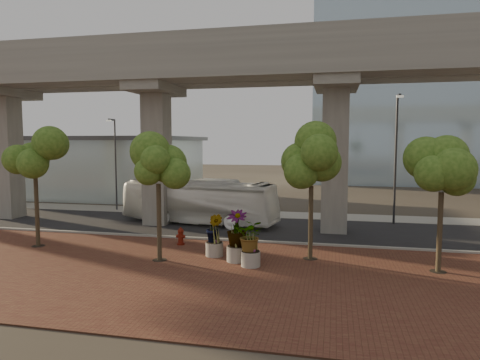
# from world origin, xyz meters

# --- Properties ---
(ground) EXTENTS (160.00, 160.00, 0.00)m
(ground) POSITION_xyz_m (0.00, 0.00, 0.00)
(ground) COLOR #373128
(ground) RESTS_ON ground
(brick_plaza) EXTENTS (70.00, 13.00, 0.06)m
(brick_plaza) POSITION_xyz_m (0.00, -8.00, 0.03)
(brick_plaza) COLOR brown
(brick_plaza) RESTS_ON ground
(asphalt_road) EXTENTS (90.00, 8.00, 0.04)m
(asphalt_road) POSITION_xyz_m (0.00, 2.00, 0.02)
(asphalt_road) COLOR black
(asphalt_road) RESTS_ON ground
(curb_strip) EXTENTS (70.00, 0.25, 0.16)m
(curb_strip) POSITION_xyz_m (0.00, -2.00, 0.08)
(curb_strip) COLOR #99978E
(curb_strip) RESTS_ON ground
(far_sidewalk) EXTENTS (90.00, 3.00, 0.06)m
(far_sidewalk) POSITION_xyz_m (0.00, 7.50, 0.03)
(far_sidewalk) COLOR #99978E
(far_sidewalk) RESTS_ON ground
(transit_viaduct) EXTENTS (72.00, 5.60, 12.40)m
(transit_viaduct) POSITION_xyz_m (0.00, 2.00, 7.29)
(transit_viaduct) COLOR gray
(transit_viaduct) RESTS_ON ground
(station_pavilion) EXTENTS (23.00, 13.00, 6.30)m
(station_pavilion) POSITION_xyz_m (-20.00, 16.00, 3.22)
(station_pavilion) COLOR silver
(station_pavilion) RESTS_ON ground
(transit_bus) EXTENTS (11.40, 4.43, 3.10)m
(transit_bus) POSITION_xyz_m (-3.24, 2.78, 1.55)
(transit_bus) COLOR white
(transit_bus) RESTS_ON ground
(fire_hydrant) EXTENTS (0.48, 0.44, 0.97)m
(fire_hydrant) POSITION_xyz_m (-2.26, -3.51, 0.52)
(fire_hydrant) COLOR #65160B
(fire_hydrant) RESTS_ON ground
(planter_front) EXTENTS (1.97, 1.97, 2.17)m
(planter_front) POSITION_xyz_m (2.31, -6.72, 1.38)
(planter_front) COLOR gray
(planter_front) RESTS_ON ground
(planter_right) EXTENTS (2.30, 2.30, 2.45)m
(planter_right) POSITION_xyz_m (1.50, -6.08, 1.55)
(planter_right) COLOR #ADA99C
(planter_right) RESTS_ON ground
(planter_left) EXTENTS (1.95, 1.95, 2.14)m
(planter_left) POSITION_xyz_m (0.20, -5.36, 1.36)
(planter_left) COLOR gray
(planter_left) RESTS_ON ground
(street_tree_far_west) EXTENTS (3.79, 3.79, 6.74)m
(street_tree_far_west) POSITION_xyz_m (-9.77, -5.50, 5.05)
(street_tree_far_west) COLOR #4F412D
(street_tree_far_west) RESTS_ON ground
(street_tree_near_west) EXTENTS (3.14, 3.14, 6.04)m
(street_tree_near_west) POSITION_xyz_m (-2.17, -6.67, 4.64)
(street_tree_near_west) COLOR #4F412D
(street_tree_near_west) RESTS_ON ground
(street_tree_near_east) EXTENTS (4.03, 4.03, 6.59)m
(street_tree_near_east) POSITION_xyz_m (4.91, -4.86, 4.79)
(street_tree_near_east) COLOR #4F412D
(street_tree_near_east) RESTS_ON ground
(street_tree_far_east) EXTENTS (2.98, 2.98, 5.74)m
(street_tree_far_east) POSITION_xyz_m (10.51, -5.76, 4.41)
(street_tree_far_east) COLOR #4F412D
(street_tree_far_east) RESTS_ON ground
(streetlamp_west) EXTENTS (0.38, 1.10, 7.58)m
(streetlamp_west) POSITION_xyz_m (-11.87, 6.91, 4.43)
(streetlamp_west) COLOR #313136
(streetlamp_west) RESTS_ON ground
(streetlamp_east) EXTENTS (0.44, 1.28, 8.86)m
(streetlamp_east) POSITION_xyz_m (10.08, 5.38, 5.17)
(streetlamp_east) COLOR #2A2B2F
(streetlamp_east) RESTS_ON ground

